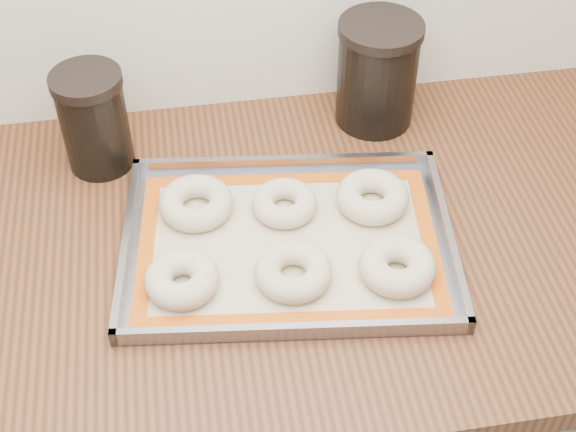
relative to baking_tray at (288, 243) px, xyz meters
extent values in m
cube|color=#596458|center=(-0.21, 0.02, -0.48)|extent=(3.00, 0.65, 0.86)
cube|color=brown|center=(-0.21, 0.02, -0.03)|extent=(3.06, 0.68, 0.04)
cube|color=gray|center=(0.00, 0.00, 0.00)|extent=(0.50, 0.38, 0.00)
cube|color=gray|center=(0.02, 0.16, 0.01)|extent=(0.46, 0.07, 0.02)
cube|color=gray|center=(-0.02, -0.16, 0.01)|extent=(0.46, 0.07, 0.02)
cube|color=gray|center=(-0.22, 0.03, 0.01)|extent=(0.05, 0.33, 0.02)
cube|color=gray|center=(0.22, -0.03, 0.01)|extent=(0.05, 0.33, 0.02)
cube|color=#C6B793|center=(0.00, 0.00, 0.00)|extent=(0.45, 0.34, 0.00)
cube|color=#CA520D|center=(0.02, 0.13, 0.00)|extent=(0.42, 0.07, 0.00)
cube|color=#CA520D|center=(-0.02, -0.13, 0.00)|extent=(0.42, 0.07, 0.00)
cube|color=#CA520D|center=(-0.20, 0.02, 0.00)|extent=(0.05, 0.25, 0.00)
cube|color=#CA520D|center=(0.20, -0.02, 0.00)|extent=(0.05, 0.25, 0.00)
torus|color=beige|center=(-0.15, -0.06, 0.02)|extent=(0.10, 0.10, 0.04)
torus|color=beige|center=(0.00, -0.07, 0.02)|extent=(0.14, 0.14, 0.04)
torus|color=beige|center=(0.14, -0.08, 0.02)|extent=(0.13, 0.13, 0.04)
torus|color=beige|center=(-0.12, 0.08, 0.02)|extent=(0.13, 0.13, 0.03)
torus|color=beige|center=(0.01, 0.07, 0.01)|extent=(0.11, 0.11, 0.03)
torus|color=beige|center=(0.13, 0.06, 0.02)|extent=(0.13, 0.13, 0.04)
cylinder|color=black|center=(-0.26, 0.23, 0.07)|extent=(0.10, 0.10, 0.15)
cylinder|color=black|center=(-0.26, 0.23, 0.15)|extent=(0.11, 0.11, 0.02)
cylinder|color=black|center=(0.19, 0.26, 0.07)|extent=(0.13, 0.13, 0.16)
cylinder|color=black|center=(0.19, 0.26, 0.16)|extent=(0.13, 0.13, 0.02)
camera|label=1|loc=(-0.12, -0.76, 0.83)|focal=50.00mm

